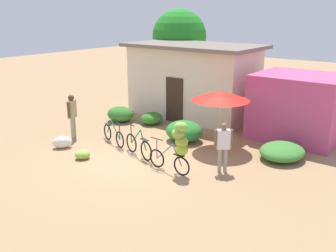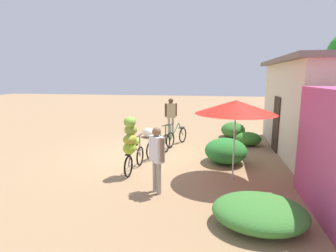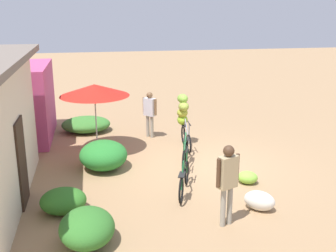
% 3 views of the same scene
% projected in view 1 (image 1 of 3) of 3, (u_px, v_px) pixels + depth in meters
% --- Properties ---
extents(ground_plane, '(60.00, 60.00, 0.00)m').
position_uv_depth(ground_plane, '(128.00, 161.00, 12.60)').
color(ground_plane, '#9C7954').
extents(building_low, '(6.16, 3.39, 3.35)m').
position_uv_depth(building_low, '(193.00, 80.00, 17.63)').
color(building_low, beige).
rests_on(building_low, ground).
extents(shop_pink, '(3.20, 2.80, 2.50)m').
position_uv_depth(shop_pink, '(298.00, 107.00, 14.60)').
color(shop_pink, '#C1477B').
rests_on(shop_pink, ground).
extents(tree_behind_building, '(2.92, 2.92, 4.92)m').
position_uv_depth(tree_behind_building, '(179.00, 37.00, 20.34)').
color(tree_behind_building, brown).
rests_on(tree_behind_building, ground).
extents(hedge_bush_front_left, '(1.26, 1.06, 0.68)m').
position_uv_depth(hedge_bush_front_left, '(120.00, 114.00, 17.00)').
color(hedge_bush_front_left, '#317028').
rests_on(hedge_bush_front_left, ground).
extents(hedge_bush_front_right, '(0.93, 1.01, 0.53)m').
position_uv_depth(hedge_bush_front_right, '(152.00, 118.00, 16.61)').
color(hedge_bush_front_right, '#317224').
rests_on(hedge_bush_front_right, ground).
extents(hedge_bush_mid, '(1.45, 1.33, 0.78)m').
position_uv_depth(hedge_bush_mid, '(184.00, 131.00, 14.44)').
color(hedge_bush_mid, '#297D2F').
rests_on(hedge_bush_mid, ground).
extents(hedge_bush_by_door, '(1.45, 1.73, 0.53)m').
position_uv_depth(hedge_bush_by_door, '(282.00, 151.00, 12.73)').
color(hedge_bush_by_door, '#3B7F31').
rests_on(hedge_bush_by_door, ground).
extents(market_umbrella, '(2.09, 2.09, 2.13)m').
position_uv_depth(market_umbrella, '(220.00, 95.00, 13.27)').
color(market_umbrella, beige).
rests_on(market_umbrella, ground).
extents(bicycle_leftmost, '(1.61, 0.61, 0.94)m').
position_uv_depth(bicycle_leftmost, '(114.00, 135.00, 14.15)').
color(bicycle_leftmost, black).
rests_on(bicycle_leftmost, ground).
extents(bicycle_near_pile, '(1.60, 0.54, 1.03)m').
position_uv_depth(bicycle_near_pile, '(139.00, 146.00, 12.93)').
color(bicycle_near_pile, black).
rests_on(bicycle_near_pile, ground).
extents(bicycle_center_loaded, '(1.60, 0.43, 1.67)m').
position_uv_depth(bicycle_center_loaded, '(178.00, 143.00, 11.34)').
color(bicycle_center_loaded, black).
rests_on(bicycle_center_loaded, ground).
extents(banana_pile_on_ground, '(0.61, 0.65, 0.31)m').
position_uv_depth(banana_pile_on_ground, '(83.00, 155.00, 12.74)').
color(banana_pile_on_ground, '#86C43F').
rests_on(banana_pile_on_ground, ground).
extents(produce_sack, '(0.78, 0.82, 0.44)m').
position_uv_depth(produce_sack, '(62.00, 142.00, 13.75)').
color(produce_sack, silver).
rests_on(produce_sack, ground).
extents(person_vendor, '(0.44, 0.42, 1.58)m').
position_uv_depth(person_vendor, '(223.00, 143.00, 11.49)').
color(person_vendor, gray).
rests_on(person_vendor, ground).
extents(person_bystander, '(0.34, 0.54, 1.75)m').
position_uv_depth(person_bystander, '(72.00, 112.00, 14.50)').
color(person_bystander, gray).
rests_on(person_bystander, ground).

